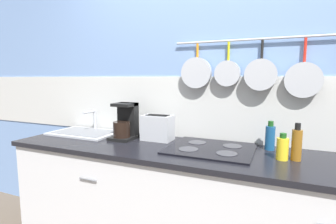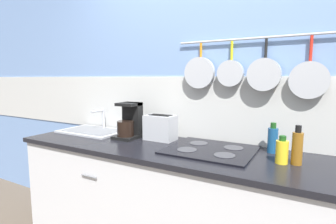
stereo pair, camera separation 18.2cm
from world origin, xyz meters
name	(u,v)px [view 1 (the left image)]	position (x,y,z in m)	size (l,w,h in m)	color
wall_back	(218,94)	(0.00, 0.37, 1.28)	(7.20, 0.15, 2.60)	#7293C6
cabinet_base	(203,218)	(0.00, 0.00, 0.44)	(2.85, 0.64, 0.88)	silver
countertop	(204,154)	(0.00, 0.00, 0.90)	(2.89, 0.66, 0.03)	black
sink_basin	(85,132)	(-1.12, 0.13, 0.93)	(0.58, 0.38, 0.19)	#B7BABF
coffee_maker	(125,124)	(-0.68, 0.11, 1.04)	(0.18, 0.21, 0.29)	black
toaster	(158,128)	(-0.42, 0.17, 1.01)	(0.25, 0.16, 0.20)	#B7BABF
cooktop	(211,148)	(0.03, 0.07, 0.92)	(0.57, 0.50, 0.01)	black
bottle_sesame_oil	(270,137)	(0.40, 0.22, 1.00)	(0.06, 0.06, 0.20)	navy
bottle_dish_soap	(282,148)	(0.48, 0.01, 0.99)	(0.07, 0.07, 0.16)	yellow
bottle_cooking_wine	(297,144)	(0.56, 0.03, 1.01)	(0.06, 0.06, 0.23)	#8C5919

